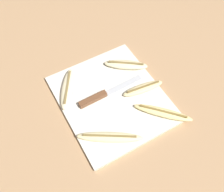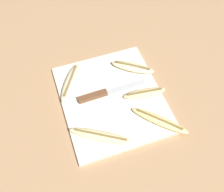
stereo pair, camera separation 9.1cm
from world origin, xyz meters
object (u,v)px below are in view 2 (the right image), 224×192
Objects in this scene: banana_cream_curved at (133,67)px; banana_golden_short at (159,121)px; banana_mellow_near at (145,93)px; banana_pale_long at (71,82)px; banana_soft_right at (101,136)px; knife at (100,94)px.

banana_golden_short is (0.24, 0.00, -0.00)m from banana_cream_curved.
banana_pale_long is at bearing -119.23° from banana_mellow_near.
banana_mellow_near is (-0.10, 0.19, -0.00)m from banana_soft_right.
banana_pale_long is (-0.08, -0.08, 0.00)m from knife.
banana_cream_curved is 1.01× the size of banana_mellow_near.
banana_cream_curved is 0.24m from banana_pale_long.
knife is 1.28× the size of banana_soft_right.
banana_golden_short is (0.01, 0.20, -0.00)m from banana_soft_right.
banana_mellow_near is at bearing -1.35° from banana_cream_curved.
banana_soft_right is 0.20m from banana_golden_short.
banana_cream_curved is (-0.07, 0.15, 0.00)m from knife.
banana_soft_right is at bearing -41.08° from banana_cream_curved.
knife is 1.48× the size of banana_pale_long.
knife is at bearing -136.88° from banana_golden_short.
banana_golden_short is 0.12m from banana_mellow_near.
banana_cream_curved is 0.80× the size of banana_soft_right.
knife is at bearing -64.04° from banana_cream_curved.
banana_soft_right is (0.15, -0.05, 0.00)m from knife.
banana_cream_curved reaches higher than banana_mellow_near.
banana_pale_long is (-0.13, -0.23, 0.00)m from banana_mellow_near.
banana_pale_long is at bearing -170.82° from banana_soft_right.
banana_mellow_near is (0.12, -0.00, -0.00)m from banana_cream_curved.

